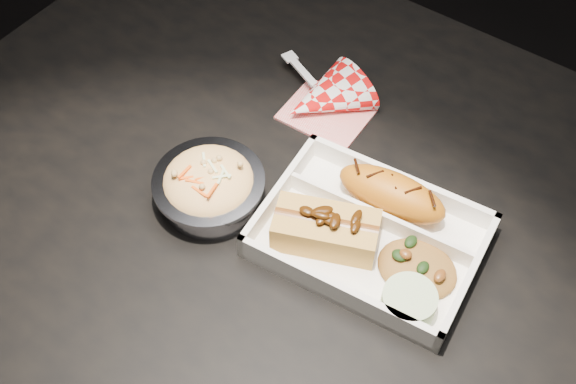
# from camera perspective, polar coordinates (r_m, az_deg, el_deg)

# --- Properties ---
(dining_table) EXTENTS (1.20, 0.80, 0.75)m
(dining_table) POSITION_cam_1_polar(r_m,az_deg,el_deg) (0.95, 4.90, -5.39)
(dining_table) COLOR black
(dining_table) RESTS_ON ground
(food_tray) EXTENTS (0.27, 0.20, 0.04)m
(food_tray) POSITION_cam_1_polar(r_m,az_deg,el_deg) (0.85, 6.48, -3.64)
(food_tray) COLOR white
(food_tray) RESTS_ON dining_table
(fried_pastry) EXTENTS (0.14, 0.07, 0.05)m
(fried_pastry) POSITION_cam_1_polar(r_m,az_deg,el_deg) (0.86, 8.19, -0.13)
(fried_pastry) COLOR #C66C13
(fried_pastry) RESTS_ON food_tray
(hotdog) EXTENTS (0.13, 0.10, 0.06)m
(hotdog) POSITION_cam_1_polar(r_m,az_deg,el_deg) (0.83, 3.01, -2.86)
(hotdog) COLOR gold
(hotdog) RESTS_ON food_tray
(fried_rice_mound) EXTENTS (0.10, 0.09, 0.03)m
(fried_rice_mound) POSITION_cam_1_polar(r_m,az_deg,el_deg) (0.82, 10.28, -5.57)
(fried_rice_mound) COLOR #9E692E
(fried_rice_mound) RESTS_ON food_tray
(cupcake_liner) EXTENTS (0.06, 0.06, 0.03)m
(cupcake_liner) POSITION_cam_1_polar(r_m,az_deg,el_deg) (0.80, 9.50, -8.60)
(cupcake_liner) COLOR #BAD29F
(cupcake_liner) RESTS_ON food_tray
(foil_coleslaw_cup) EXTENTS (0.14, 0.14, 0.07)m
(foil_coleslaw_cup) POSITION_cam_1_polar(r_m,az_deg,el_deg) (0.87, -6.26, 0.54)
(foil_coleslaw_cup) COLOR silver
(foil_coleslaw_cup) RESTS_ON dining_table
(napkin_fork) EXTENTS (0.16, 0.14, 0.10)m
(napkin_fork) POSITION_cam_1_polar(r_m,az_deg,el_deg) (0.98, 2.91, 7.38)
(napkin_fork) COLOR red
(napkin_fork) RESTS_ON dining_table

